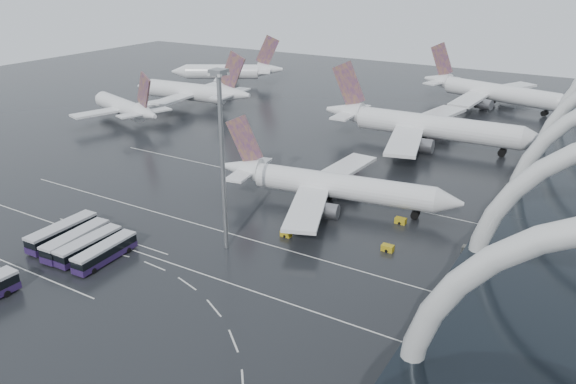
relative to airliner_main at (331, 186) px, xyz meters
The scene contains 21 objects.
ground 33.84m from the airliner_main, 97.05° to the right, with size 420.00×420.00×0.00m, color black.
lane_marking_near 35.81m from the airliner_main, 96.65° to the right, with size 120.00×0.25×0.01m, color silver.
lane_marking_mid 22.13m from the airliner_main, 100.94° to the right, with size 120.00×0.25×0.01m, color silver.
lane_marking_far 8.97m from the airliner_main, 121.62° to the left, with size 120.00×0.25×0.01m, color silver.
bus_bay_line_south 56.93m from the airliner_main, 119.69° to the right, with size 28.00×0.25×0.01m, color silver.
bus_bay_line_north 43.80m from the airliner_main, 130.17° to the right, with size 28.00×0.25×0.01m, color silver.
airliner_main is the anchor object (origin of this frame).
airliner_gate_b 50.14m from the airliner_main, 86.52° to the left, with size 60.84×54.77×21.15m.
airliner_gate_c 105.44m from the airliner_main, 85.34° to the left, with size 55.52×50.45×20.00m.
jet_remote_west 88.40m from the airliner_main, 163.61° to the left, with size 40.00×32.51×17.67m.
jet_remote_mid 93.98m from the airliner_main, 147.15° to the left, with size 46.62×37.58×20.30m.
jet_remote_far 128.17m from the airliner_main, 135.94° to the left, with size 42.05×34.48×19.86m.
bus_row_near_a 51.71m from the airliner_main, 130.39° to the right, with size 3.50×13.71×3.36m.
bus_row_near_b 49.52m from the airliner_main, 125.64° to the right, with size 3.91×13.51×3.28m.
bus_row_near_c 47.71m from the airliner_main, 122.43° to the right, with size 3.18×12.69×3.11m.
bus_row_near_d 45.78m from the airliner_main, 118.03° to the right, with size 3.45×12.53×3.05m.
floodlight_mast 30.97m from the airliner_main, 105.22° to the right, with size 2.39×2.39×31.14m.
gse_cart_belly_a 21.99m from the airliner_main, 35.41° to the right, with size 2.09×1.24×1.14m, color #AE9417.
gse_cart_belly_c 17.32m from the airliner_main, 91.21° to the right, with size 1.98×1.17×1.08m, color #AE9417.
gse_cart_belly_d 30.70m from the airliner_main, 11.54° to the right, with size 2.18×1.29×1.19m, color slate.
gse_cart_belly_e 16.06m from the airliner_main, ahead, with size 2.10×1.24×1.15m, color #AE9417.
Camera 1 is at (51.62, -62.03, 46.45)m, focal length 35.00 mm.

